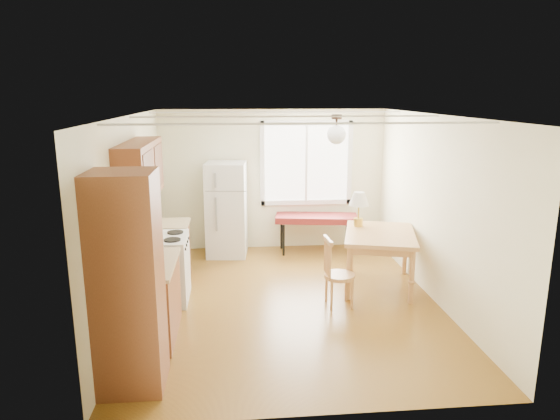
{
  "coord_description": "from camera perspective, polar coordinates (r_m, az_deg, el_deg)",
  "views": [
    {
      "loc": [
        -0.7,
        -6.32,
        2.77
      ],
      "look_at": [
        -0.05,
        0.56,
        1.15
      ],
      "focal_mm": 32.0,
      "sensor_mm": 36.0,
      "label": 1
    }
  ],
  "objects": [
    {
      "name": "table_lamp",
      "position": [
        7.54,
        9.01,
        0.96
      ],
      "size": [
        0.3,
        0.3,
        0.52
      ],
      "rotation": [
        0.0,
        0.0,
        0.31
      ],
      "color": "gold",
      "rests_on": "dining_table"
    },
    {
      "name": "kettle",
      "position": [
        6.03,
        -15.35,
        -4.54
      ],
      "size": [
        0.1,
        0.1,
        0.2
      ],
      "color": "red",
      "rests_on": "kitchen_run"
    },
    {
      "name": "dining_table",
      "position": [
        7.36,
        11.35,
        -3.33
      ],
      "size": [
        1.28,
        1.51,
        0.81
      ],
      "rotation": [
        0.0,
        0.0,
        -0.26
      ],
      "color": "#B07943",
      "rests_on": "ground"
    },
    {
      "name": "kitchen_run",
      "position": [
        6.09,
        -14.77,
        -5.74
      ],
      "size": [
        0.65,
        3.4,
        2.2
      ],
      "color": "brown",
      "rests_on": "ground"
    },
    {
      "name": "refrigerator",
      "position": [
        8.66,
        -6.13,
        0.08
      ],
      "size": [
        0.73,
        0.73,
        1.63
      ],
      "rotation": [
        0.0,
        0.0,
        -0.1
      ],
      "color": "silver",
      "rests_on": "ground"
    },
    {
      "name": "window_unit",
      "position": [
        8.97,
        3.02,
        5.38
      ],
      "size": [
        1.64,
        0.05,
        1.51
      ],
      "color": "white",
      "rests_on": "room_shell"
    },
    {
      "name": "chair",
      "position": [
        6.63,
        6.11,
        -6.63
      ],
      "size": [
        0.41,
        0.41,
        0.93
      ],
      "rotation": [
        0.0,
        0.0,
        0.07
      ],
      "color": "#B07943",
      "rests_on": "ground"
    },
    {
      "name": "room_shell",
      "position": [
        6.53,
        0.92,
        -0.25
      ],
      "size": [
        4.6,
        5.6,
        2.62
      ],
      "color": "brown",
      "rests_on": "ground"
    },
    {
      "name": "coffee_maker",
      "position": [
        5.95,
        -15.05,
        -4.24
      ],
      "size": [
        0.23,
        0.28,
        0.36
      ],
      "rotation": [
        0.0,
        0.0,
        0.27
      ],
      "color": "black",
      "rests_on": "kitchen_run"
    },
    {
      "name": "pendant_light",
      "position": [
        6.88,
        6.45,
        8.67
      ],
      "size": [
        0.26,
        0.26,
        0.4
      ],
      "color": "black",
      "rests_on": "room_shell"
    },
    {
      "name": "bench",
      "position": [
        8.87,
        4.17,
        -1.03
      ],
      "size": [
        1.5,
        0.74,
        0.66
      ],
      "rotation": [
        0.0,
        0.0,
        -0.15
      ],
      "color": "maroon",
      "rests_on": "ground"
    }
  ]
}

